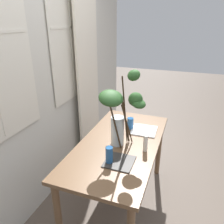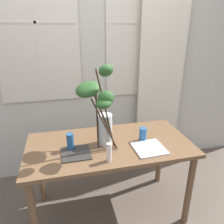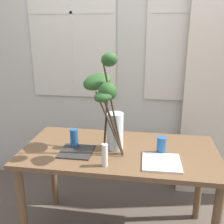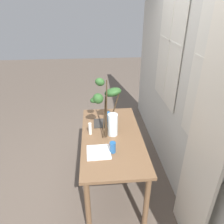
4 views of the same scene
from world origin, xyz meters
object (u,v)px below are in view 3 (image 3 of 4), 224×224
at_px(drinking_glass_blue_right, 161,145).
at_px(drinking_glass_blue_left, 74,138).
at_px(plate_square_left, 77,151).
at_px(plate_square_right, 161,162).
at_px(vase_with_branches, 107,105).
at_px(pillar_candle, 105,155).
at_px(dining_table, 119,162).

bearing_deg(drinking_glass_blue_right, drinking_glass_blue_left, -179.64).
bearing_deg(plate_square_left, plate_square_right, -6.84).
relative_size(vase_with_branches, drinking_glass_blue_left, 5.03).
height_order(vase_with_branches, pillar_candle, vase_with_branches).
xyz_separation_m(vase_with_branches, drinking_glass_blue_right, (0.39, 0.01, -0.29)).
xyz_separation_m(dining_table, vase_with_branches, (-0.09, -0.03, 0.46)).
height_order(drinking_glass_blue_right, plate_square_right, drinking_glass_blue_right).
height_order(vase_with_branches, plate_square_right, vase_with_branches).
xyz_separation_m(dining_table, pillar_candle, (-0.06, -0.26, 0.18)).
bearing_deg(plate_square_right, plate_square_left, 173.16).
relative_size(plate_square_left, pillar_candle, 1.40).
bearing_deg(plate_square_left, dining_table, 17.55).
bearing_deg(drinking_glass_blue_right, plate_square_right, -90.12).
bearing_deg(dining_table, plate_square_left, -162.45).
relative_size(dining_table, plate_square_right, 5.70).
xyz_separation_m(vase_with_branches, pillar_candle, (0.02, -0.23, -0.27)).
xyz_separation_m(drinking_glass_blue_left, plate_square_right, (0.65, -0.15, -0.07)).
bearing_deg(drinking_glass_blue_left, pillar_candle, -40.59).
bearing_deg(pillar_candle, vase_with_branches, 95.31).
height_order(dining_table, plate_square_left, plate_square_left).
bearing_deg(dining_table, plate_square_right, -29.07).
distance_m(drinking_glass_blue_left, plate_square_left, 0.11).
bearing_deg(vase_with_branches, pillar_candle, -84.69).
relative_size(drinking_glass_blue_left, plate_square_right, 0.58).
relative_size(dining_table, vase_with_branches, 1.94).
height_order(drinking_glass_blue_right, plate_square_left, drinking_glass_blue_right).
height_order(plate_square_right, pillar_candle, pillar_candle).
bearing_deg(vase_with_branches, drinking_glass_blue_right, 1.75).
distance_m(plate_square_right, pillar_candle, 0.39).
xyz_separation_m(drinking_glass_blue_left, pillar_candle, (0.28, -0.24, 0.00)).
xyz_separation_m(plate_square_right, pillar_candle, (-0.37, -0.09, 0.07)).
bearing_deg(drinking_glass_blue_left, plate_square_right, -12.88).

